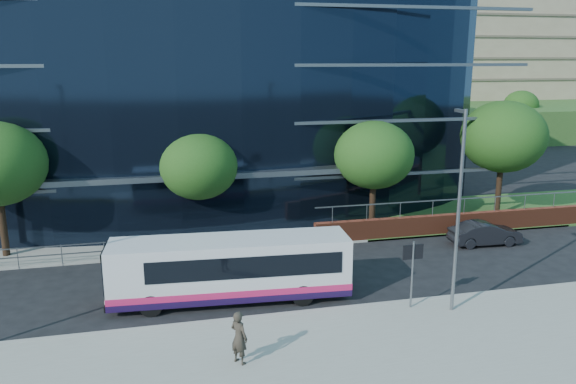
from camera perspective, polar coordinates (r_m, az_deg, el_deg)
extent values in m
plane|color=black|center=(23.74, 0.53, -11.40)|extent=(200.00, 200.00, 0.00)
cube|color=gray|center=(19.44, 4.20, -17.20)|extent=(80.00, 8.00, 0.15)
cube|color=gray|center=(22.83, 1.14, -12.24)|extent=(80.00, 0.25, 0.16)
cube|color=gold|center=(23.04, 1.01, -12.20)|extent=(80.00, 0.08, 0.01)
cube|color=gold|center=(23.17, 0.92, -12.04)|extent=(80.00, 0.08, 0.01)
cube|color=gray|center=(33.44, -14.14, -4.25)|extent=(50.00, 8.00, 0.10)
cube|color=black|center=(44.98, -11.98, 10.63)|extent=(38.00, 16.00, 16.00)
cube|color=#595E66|center=(31.08, -10.86, 1.55)|extent=(22.00, 1.20, 0.30)
cube|color=slate|center=(29.45, -18.22, -4.90)|extent=(24.00, 0.05, 0.05)
cube|color=slate|center=(29.59, -18.16, -5.73)|extent=(24.00, 0.05, 0.05)
cylinder|color=slate|center=(29.61, -18.15, -5.82)|extent=(0.04, 0.04, 1.10)
cube|color=#2D511E|center=(85.80, 12.59, 7.77)|extent=(60.00, 42.00, 4.00)
cube|color=#998366|center=(87.51, 12.52, 17.73)|extent=(50.00, 12.00, 26.00)
cylinder|color=slate|center=(23.18, 12.49, -8.20)|extent=(0.08, 0.08, 2.80)
cube|color=black|center=(22.87, 12.59, -5.97)|extent=(0.85, 0.06, 0.60)
cylinder|color=black|center=(32.04, -26.96, -3.12)|extent=(0.36, 0.36, 3.30)
cylinder|color=black|center=(31.67, -8.88, -2.38)|extent=(0.36, 0.36, 2.86)
ellipsoid|color=#173F12|center=(31.04, -9.06, 2.59)|extent=(4.29, 4.29, 3.65)
cylinder|color=black|center=(33.38, 8.56, -1.36)|extent=(0.36, 0.36, 3.08)
ellipsoid|color=#173F12|center=(32.75, 8.74, 3.74)|extent=(4.62, 4.62, 3.93)
cylinder|color=black|center=(38.35, 20.61, 0.19)|extent=(0.36, 0.36, 3.52)
ellipsoid|color=#173F12|center=(37.77, 21.03, 5.28)|extent=(5.28, 5.28, 4.49)
cylinder|color=black|center=(68.06, 12.29, 6.00)|extent=(0.36, 0.36, 3.08)
ellipsoid|color=#173F12|center=(67.75, 12.42, 8.52)|extent=(4.62, 4.62, 3.93)
cylinder|color=black|center=(77.91, 22.40, 6.12)|extent=(0.36, 0.36, 2.86)
ellipsoid|color=#173F12|center=(77.66, 22.59, 8.17)|extent=(4.29, 4.29, 3.65)
cylinder|color=slate|center=(22.55, 16.92, -2.12)|extent=(0.14, 0.14, 8.00)
cube|color=slate|center=(22.18, 17.15, 7.88)|extent=(0.15, 0.70, 0.12)
cube|color=silver|center=(23.73, -5.85, -7.54)|extent=(10.01, 2.89, 2.38)
cube|color=#1B0D36|center=(24.13, -5.79, -9.88)|extent=(10.03, 2.94, 0.27)
cube|color=#C21C55|center=(24.02, -5.81, -9.29)|extent=(10.03, 2.94, 0.27)
cube|color=black|center=(23.65, -4.56, -6.71)|extent=(8.04, 2.81, 0.90)
cube|color=black|center=(23.95, -17.92, -7.66)|extent=(0.21, 1.93, 1.39)
cube|color=black|center=(23.67, -18.09, -5.79)|extent=(0.22, 1.84, 0.36)
cube|color=yellow|center=(23.89, -18.11, -5.62)|extent=(0.11, 0.99, 0.20)
cube|color=black|center=(24.40, -17.72, -10.33)|extent=(0.24, 2.16, 0.22)
cylinder|color=black|center=(23.26, -13.75, -11.14)|extent=(0.91, 0.33, 0.90)
cylinder|color=black|center=(23.54, 1.49, -10.43)|extent=(0.91, 0.33, 0.90)
imported|color=black|center=(32.60, 19.39, -3.99)|extent=(3.95, 1.54, 1.28)
imported|color=#322B23|center=(19.05, -4.99, -14.50)|extent=(0.76, 0.79, 1.83)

